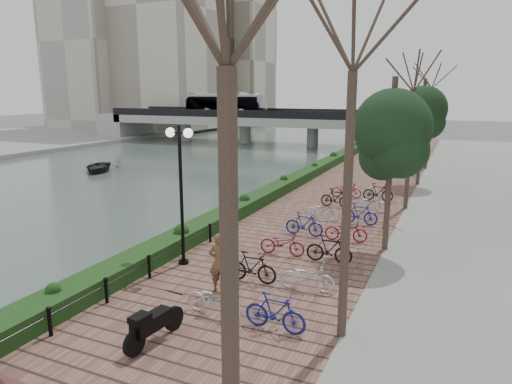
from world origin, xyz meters
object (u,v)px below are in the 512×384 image
Objects in this scene: lamppost at (180,166)px; boat at (98,167)px; motorcycle at (155,322)px; pedestrian at (220,262)px.

lamppost is 24.64m from boat.
lamppost reaches higher than boat.
motorcycle is 3.23m from pedestrian.
lamppost reaches higher than motorcycle.
motorcycle reaches higher than boat.
lamppost is 6.02m from motorcycle.
pedestrian is (0.04, 3.21, 0.40)m from motorcycle.
lamppost is 1.25× the size of boat.
pedestrian is 0.47× the size of boat.
pedestrian is at bearing -67.63° from boat.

